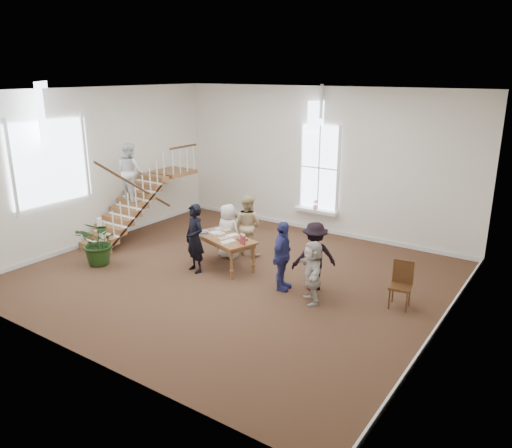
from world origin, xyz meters
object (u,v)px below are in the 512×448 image
Objects in this scene: police_officer at (195,238)px; side_chair at (402,281)px; woman_cluster_c at (312,272)px; elderly_woman at (228,231)px; floor_plant at (100,242)px; library_table at (224,240)px; woman_cluster_b at (314,256)px; person_yellow at (248,225)px; woman_cluster_a at (282,256)px.

side_chair is at bearing 28.24° from police_officer.
police_officer reaches higher than woman_cluster_c.
floor_plant is (-2.49, -2.32, -0.14)m from elderly_woman.
library_table is 1.29× the size of elderly_woman.
woman_cluster_c is at bearing 69.44° from woman_cluster_b.
police_officer is 5.11m from side_chair.
side_chair is (1.99, 0.26, -0.24)m from woman_cluster_b.
library_table is 1.10× the size of police_officer.
floor_plant is 1.20× the size of side_chair.
library_table is 1.14× the size of person_yellow.
woman_cluster_a is at bearing 7.42° from library_table.
elderly_woman is (-0.34, 0.60, 0.01)m from library_table.
police_officer reaches higher than side_chair.
floor_plant reaches higher than library_table.
person_yellow is at bearing 42.93° from woman_cluster_a.
woman_cluster_a reaches higher than woman_cluster_b.
woman_cluster_b is at bearing 18.51° from floor_plant.
woman_cluster_a is (2.31, -0.96, 0.08)m from elderly_woman.
person_yellow is 1.38× the size of floor_plant.
person_yellow is (-0.04, 1.10, 0.11)m from library_table.
elderly_woman is at bearing -55.27° from woman_cluster_b.
woman_cluster_a is 0.93m from woman_cluster_c.
woman_cluster_c is 1.39× the size of side_chair.
person_yellow is 1.65× the size of side_chair.
library_table is at bearing 31.36° from floor_plant.
elderly_woman is 3.41m from woman_cluster_c.
person_yellow reaches higher than woman_cluster_b.
floor_plant is (-2.39, -1.07, -0.27)m from police_officer.
person_yellow is at bearing -66.48° from woman_cluster_b.
floor_plant is at bearing -130.78° from library_table.
woman_cluster_b is 5.70m from floor_plant.
woman_cluster_b reaches higher than library_table.
police_officer reaches higher than elderly_woman.
police_officer is 3.10m from woman_cluster_b.
police_officer is (-0.44, -0.65, 0.14)m from library_table.
woman_cluster_a is 1.16× the size of woman_cluster_c.
woman_cluster_b is 0.72m from woman_cluster_c.
woman_cluster_b is 2.02m from side_chair.
floor_plant is (-5.40, -1.81, -0.20)m from woman_cluster_b.
woman_cluster_b is (3.01, 0.74, -0.07)m from police_officer.
person_yellow reaches higher than woman_cluster_a.
woman_cluster_c is 1.93m from side_chair.
side_chair is at bearing 142.23° from woman_cluster_b.
person_yellow is (0.40, 1.75, -0.03)m from police_officer.
floor_plant is at bearing 94.70° from woman_cluster_a.
police_officer reaches higher than woman_cluster_b.
woman_cluster_b is at bearing 30.69° from police_officer.
woman_cluster_c is at bearing -159.38° from side_chair.
woman_cluster_b reaches higher than side_chair.
police_officer is 3.32m from woman_cluster_c.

